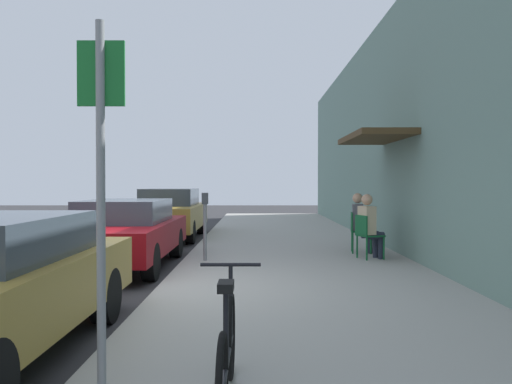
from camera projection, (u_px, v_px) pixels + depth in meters
ground_plane at (157, 295)px, 7.51m from camera, size 60.00×60.00×0.00m
sidewalk_slab at (300, 268)px, 9.51m from camera, size 4.50×32.00×0.12m
building_facade at (431, 119)px, 9.46m from camera, size 1.40×32.00×5.61m
parked_car_1 at (125, 232)px, 9.96m from camera, size 1.80×4.40×1.30m
parked_car_2 at (170, 213)px, 15.16m from camera, size 1.80×4.40×1.46m
parking_meter at (205, 221)px, 10.05m from camera, size 0.12×0.10×1.32m
street_sign at (101, 182)px, 3.47m from camera, size 0.32×0.06×2.60m
bicycle_0 at (228, 354)px, 3.47m from camera, size 0.46×1.71×0.90m
cafe_chair_0 at (367, 234)px, 10.26m from camera, size 0.55×0.55×0.87m
seated_patron_0 at (370, 224)px, 10.28m from camera, size 0.51×0.46×1.29m
cafe_chair_1 at (358, 229)px, 11.19m from camera, size 0.50×0.50×0.87m
seated_patron_1 at (361, 221)px, 11.18m from camera, size 0.47×0.41×1.29m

